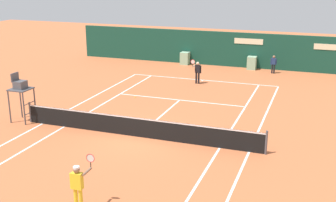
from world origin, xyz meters
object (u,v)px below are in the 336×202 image
at_px(player_near_side, 78,184).
at_px(ball_kid_left_post, 274,63).
at_px(tennis_ball_by_sideline, 135,97).
at_px(umpire_chair, 20,89).
at_px(player_on_baseline, 197,71).

height_order(player_near_side, ball_kid_left_post, player_near_side).
bearing_deg(tennis_ball_by_sideline, umpire_chair, -122.28).
distance_m(player_on_baseline, player_near_side, 17.24).
height_order(umpire_chair, player_near_side, umpire_chair).
distance_m(player_near_side, ball_kid_left_post, 22.50).
bearing_deg(umpire_chair, tennis_ball_by_sideline, 147.72).
bearing_deg(tennis_ball_by_sideline, player_near_side, -73.86).
relative_size(ball_kid_left_post, tennis_ball_by_sideline, 20.41).
xyz_separation_m(player_near_side, ball_kid_left_post, (3.61, 22.21, -0.16)).
distance_m(player_near_side, tennis_ball_by_sideline, 13.08).
xyz_separation_m(umpire_chair, tennis_ball_by_sideline, (3.73, 5.90, -1.71)).
xyz_separation_m(player_near_side, tennis_ball_by_sideline, (-3.63, 12.54, -0.93)).
height_order(player_on_baseline, tennis_ball_by_sideline, player_on_baseline).
relative_size(umpire_chair, player_on_baseline, 1.43).
bearing_deg(player_on_baseline, player_near_side, 91.02).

